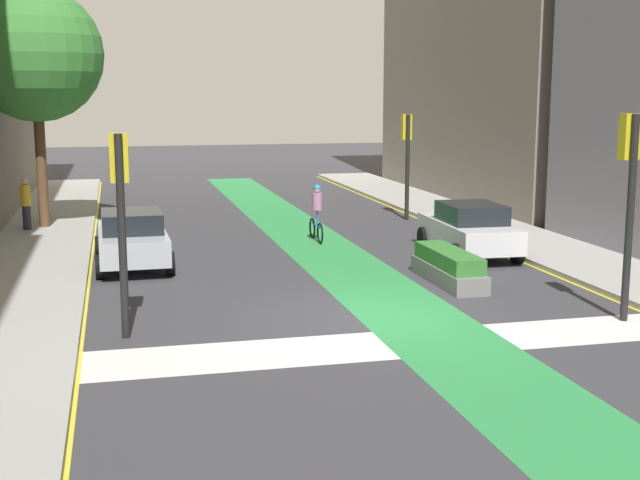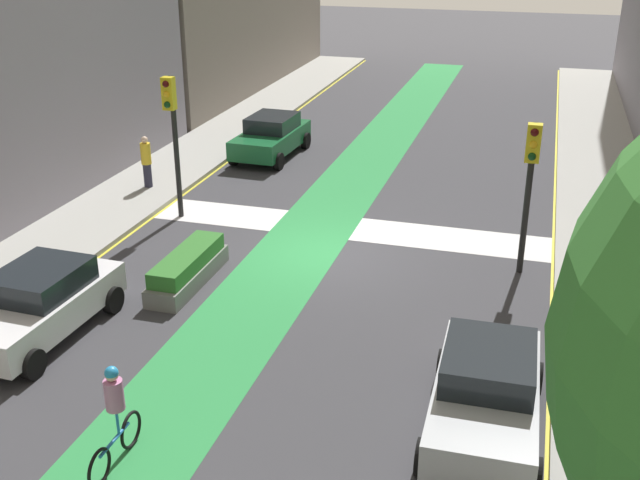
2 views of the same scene
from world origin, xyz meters
name	(u,v)px [view 1 (image 1 of 2)]	position (x,y,z in m)	size (l,w,h in m)	color
ground_plane	(369,318)	(0.00, 0.00, 0.00)	(120.00, 120.00, 0.00)	#38383D
bike_lane_paint	(410,315)	(0.92, 0.00, 0.00)	(2.40, 60.00, 0.01)	#2D8C47
crosswalk_band	(399,344)	(0.00, -2.00, 0.00)	(12.00, 1.80, 0.01)	silver
sidewalk_left	(1,338)	(-7.50, 0.00, 0.07)	(3.00, 60.00, 0.15)	#9E9E99
curb_stripe_left	(81,336)	(-6.00, 0.00, 0.01)	(0.16, 60.00, 0.01)	yellow
curb_stripe_right	(617,301)	(6.00, 0.00, 0.01)	(0.16, 60.00, 0.01)	yellow
traffic_signal_near_right	(629,177)	(5.18, -1.38, 3.05)	(0.35, 0.52, 4.35)	black
traffic_signal_near_left	(120,195)	(-5.12, -0.19, 2.82)	(0.35, 0.52, 4.01)	black
traffic_signal_far_right	(407,146)	(5.47, 13.33, 2.78)	(0.35, 0.52, 3.95)	black
car_silver_left_far	(132,238)	(-4.81, 6.72, 0.80)	(2.09, 4.24, 1.57)	#B2B7BF
car_white_right_far	(469,229)	(4.90, 6.04, 0.80)	(2.14, 4.26, 1.57)	silver
cyclist_in_lane	(317,212)	(1.07, 9.41, 0.97)	(0.32, 1.73, 1.86)	black
pedestrian_sidewalk_left_a	(26,203)	(-8.18, 13.21, 1.06)	(0.34, 0.34, 1.77)	#262638
street_tree_near	(35,55)	(-7.66, 13.76, 6.01)	(4.55, 4.55, 8.15)	brown
median_planter	(448,267)	(2.92, 2.75, 0.40)	(0.87, 3.21, 0.85)	slate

